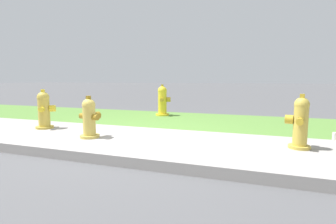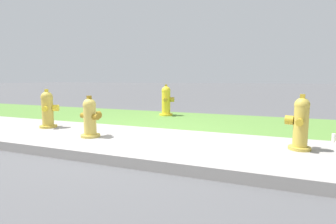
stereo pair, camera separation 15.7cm
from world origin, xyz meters
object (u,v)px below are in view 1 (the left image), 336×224
(fire_hydrant_far_end, at_px, (300,123))
(fire_hydrant_across_street, at_px, (89,118))
(fire_hydrant_near_corner, at_px, (44,110))
(fire_hydrant_by_grass_verge, at_px, (163,101))

(fire_hydrant_far_end, bearing_deg, fire_hydrant_across_street, 109.05)
(fire_hydrant_far_end, distance_m, fire_hydrant_near_corner, 4.27)
(fire_hydrant_across_street, bearing_deg, fire_hydrant_far_end, 19.40)
(fire_hydrant_far_end, xyz_separation_m, fire_hydrant_near_corner, (-4.27, 0.00, 0.00))
(fire_hydrant_near_corner, bearing_deg, fire_hydrant_across_street, 42.89)
(fire_hydrant_far_end, relative_size, fire_hydrant_near_corner, 0.99)
(fire_hydrant_by_grass_verge, distance_m, fire_hydrant_near_corner, 2.80)
(fire_hydrant_by_grass_verge, height_order, fire_hydrant_near_corner, fire_hydrant_by_grass_verge)
(fire_hydrant_far_end, height_order, fire_hydrant_across_street, fire_hydrant_far_end)
(fire_hydrant_far_end, bearing_deg, fire_hydrant_near_corner, 101.94)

